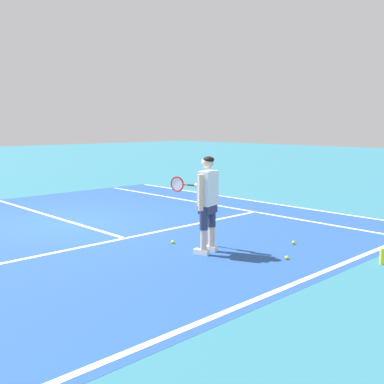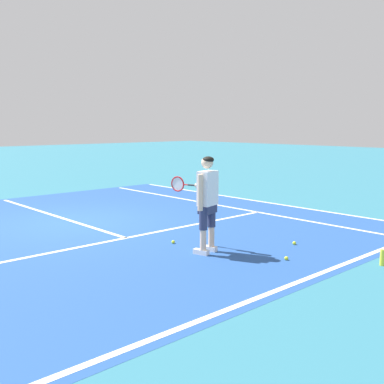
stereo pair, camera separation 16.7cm
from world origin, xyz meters
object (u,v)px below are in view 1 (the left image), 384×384
at_px(tennis_ball_mid_court, 287,258).
at_px(tennis_ball_by_baseline, 294,242).
at_px(tennis_player, 207,198).
at_px(water_bottle, 382,256).
at_px(tennis_ball_near_feet, 173,242).

bearing_deg(tennis_ball_mid_court, tennis_ball_by_baseline, 28.13).
distance_m(tennis_player, tennis_ball_mid_court, 1.70).
bearing_deg(water_bottle, tennis_ball_mid_court, 126.24).
relative_size(tennis_player, tennis_ball_near_feet, 25.95).
distance_m(tennis_player, tennis_ball_by_baseline, 2.02).
bearing_deg(tennis_player, water_bottle, -57.49).
xyz_separation_m(tennis_ball_near_feet, tennis_ball_by_baseline, (1.64, -1.61, 0.00)).
height_order(tennis_ball_near_feet, water_bottle, water_bottle).
bearing_deg(water_bottle, tennis_player, 122.51).
xyz_separation_m(tennis_ball_by_baseline, tennis_ball_mid_court, (-0.94, -0.50, 0.00)).
height_order(tennis_player, tennis_ball_by_baseline, tennis_player).
bearing_deg(tennis_ball_near_feet, tennis_player, -88.61).
bearing_deg(tennis_ball_mid_court, water_bottle, -53.76).
distance_m(tennis_ball_near_feet, tennis_ball_mid_court, 2.23).
xyz_separation_m(tennis_player, water_bottle, (1.57, -2.46, -0.86)).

